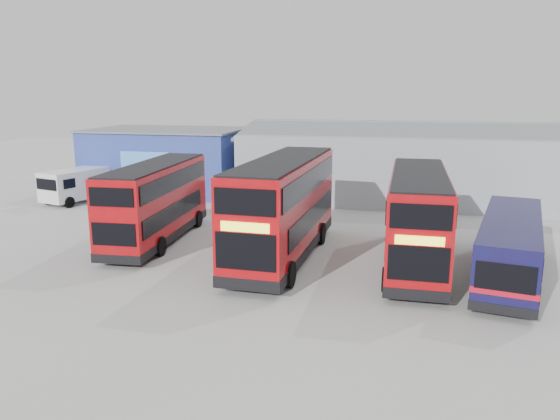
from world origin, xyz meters
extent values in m
plane|color=#9E9D99|center=(0.00, 0.00, 0.00)|extent=(120.00, 120.00, 0.00)
cube|color=navy|center=(-14.00, 18.00, 2.50)|extent=(12.00, 8.00, 5.00)
cube|color=slate|center=(-14.00, 18.00, 5.05)|extent=(12.30, 8.30, 0.15)
cube|color=#5497F0|center=(-14.00, 13.90, 3.00)|extent=(3.96, 0.15, 1.40)
cube|color=#9297A0|center=(8.00, 20.00, 2.50)|extent=(30.00, 12.00, 5.00)
cube|color=slate|center=(8.00, 17.20, 5.25)|extent=(30.50, 6.33, 1.29)
cube|color=slate|center=(8.00, 22.80, 5.25)|extent=(30.50, 6.33, 1.29)
cube|color=#AB090F|center=(-8.11, 3.44, 2.30)|extent=(3.05, 10.31, 3.92)
cube|color=black|center=(-8.11, 3.44, 0.53)|extent=(3.09, 10.35, 0.44)
cube|color=black|center=(-6.86, 3.13, 1.84)|extent=(0.58, 8.61, 0.92)
cube|color=black|center=(-9.31, 2.98, 1.84)|extent=(0.58, 8.61, 0.92)
cube|color=black|center=(-6.88, 3.51, 3.49)|extent=(0.64, 9.58, 0.92)
cube|color=black|center=(-9.34, 3.36, 3.49)|extent=(0.64, 9.58, 0.92)
cube|color=black|center=(-8.43, 8.54, 1.74)|extent=(2.18, 0.18, 1.31)
cube|color=black|center=(-8.43, 8.54, 3.49)|extent=(2.18, 0.18, 0.92)
cube|color=yellow|center=(-8.43, 8.55, 2.62)|extent=(1.74, 0.15, 0.34)
cube|color=black|center=(-7.79, -1.66, 1.74)|extent=(2.13, 0.18, 1.07)
cube|color=black|center=(-7.79, -1.66, 3.49)|extent=(2.13, 0.18, 0.87)
cube|color=black|center=(-8.11, 3.44, 4.28)|extent=(2.89, 10.15, 0.10)
cylinder|color=black|center=(-7.17, 7.04, 0.50)|extent=(0.37, 1.03, 1.01)
cylinder|color=black|center=(-9.49, 6.90, 0.50)|extent=(0.37, 1.03, 1.01)
cylinder|color=black|center=(-6.79, 0.95, 0.50)|extent=(0.37, 1.03, 1.01)
cylinder|color=black|center=(-9.11, 0.80, 0.50)|extent=(0.37, 1.03, 1.01)
cube|color=#AB090F|center=(-0.66, 2.15, 2.64)|extent=(3.20, 11.77, 4.50)
cube|color=black|center=(-0.66, 2.15, 0.61)|extent=(3.24, 11.82, 0.50)
cube|color=black|center=(-2.06, 2.64, 2.11)|extent=(0.41, 9.89, 1.06)
cube|color=black|center=(0.77, 2.54, 2.11)|extent=(0.41, 9.89, 1.06)
cube|color=black|center=(-2.07, 2.20, 4.00)|extent=(0.45, 11.01, 1.06)
cube|color=black|center=(0.75, 2.10, 4.00)|extent=(0.45, 11.01, 1.06)
cube|color=black|center=(-0.87, -3.71, 2.00)|extent=(2.50, 0.15, 1.50)
cube|color=black|center=(-0.87, -3.71, 4.00)|extent=(2.50, 0.15, 1.06)
cube|color=yellow|center=(-0.87, -3.72, 3.00)|extent=(2.00, 0.12, 0.39)
cube|color=black|center=(-0.45, 8.00, 2.00)|extent=(2.45, 0.14, 1.22)
cube|color=black|center=(-0.45, 8.00, 4.00)|extent=(2.45, 0.14, 1.00)
cube|color=black|center=(-0.66, 2.15, 4.92)|extent=(3.02, 11.60, 0.11)
cylinder|color=black|center=(-2.14, -1.86, 0.58)|extent=(0.40, 1.17, 1.16)
cylinder|color=black|center=(0.53, -1.96, 0.58)|extent=(0.40, 1.17, 1.16)
cylinder|color=black|center=(-1.89, 5.14, 0.58)|extent=(0.40, 1.17, 1.16)
cylinder|color=black|center=(0.78, 5.04, 0.58)|extent=(0.40, 1.17, 1.16)
cube|color=#AB090F|center=(5.76, 2.18, 2.41)|extent=(2.55, 10.64, 4.10)
cube|color=black|center=(5.76, 2.18, 0.56)|extent=(2.59, 10.68, 0.46)
cube|color=black|center=(4.47, 2.58, 1.92)|extent=(0.06, 9.01, 0.96)
cube|color=black|center=(7.05, 2.59, 1.92)|extent=(0.06, 9.01, 0.96)
cube|color=black|center=(4.47, 2.18, 3.65)|extent=(0.06, 10.03, 0.96)
cube|color=black|center=(7.05, 2.18, 3.65)|extent=(0.06, 10.03, 0.96)
cube|color=black|center=(5.77, -3.16, 1.82)|extent=(2.28, 0.05, 1.37)
cube|color=black|center=(5.77, -3.16, 3.65)|extent=(2.28, 0.05, 0.96)
cube|color=yellow|center=(5.77, -3.17, 2.73)|extent=(1.82, 0.04, 0.35)
cube|color=black|center=(5.75, 7.52, 1.82)|extent=(2.23, 0.05, 1.11)
cube|color=black|center=(5.75, 7.52, 3.65)|extent=(2.23, 0.05, 0.91)
cube|color=black|center=(5.76, 2.18, 4.48)|extent=(2.39, 10.48, 0.10)
cylinder|color=black|center=(4.55, -1.52, 0.53)|extent=(0.33, 1.05, 1.05)
cylinder|color=black|center=(6.98, -1.51, 0.53)|extent=(0.33, 1.05, 1.05)
cylinder|color=black|center=(4.54, 4.86, 0.53)|extent=(0.33, 1.05, 1.05)
cylinder|color=black|center=(6.97, 4.87, 0.53)|extent=(0.33, 1.05, 1.05)
cube|color=#0E103F|center=(9.76, 1.29, 1.56)|extent=(4.27, 10.52, 2.47)
cube|color=black|center=(9.76, 1.29, 0.49)|extent=(4.32, 10.56, 0.37)
cube|color=red|center=(9.76, 1.29, 1.12)|extent=(4.31, 10.55, 0.23)
cube|color=black|center=(10.87, 0.78, 1.96)|extent=(1.71, 8.43, 0.89)
cube|color=black|center=(8.54, 1.24, 1.96)|extent=(1.71, 8.43, 0.89)
cube|color=black|center=(10.76, 6.34, 1.73)|extent=(2.07, 0.45, 1.21)
cube|color=black|center=(8.76, -3.77, 1.73)|extent=(2.02, 0.44, 1.03)
cylinder|color=black|center=(11.56, 4.64, 0.49)|extent=(0.48, 1.01, 0.97)
cylinder|color=black|center=(9.37, 5.07, 0.49)|extent=(0.48, 1.01, 0.97)
cylinder|color=black|center=(10.30, -1.77, 0.49)|extent=(0.48, 1.01, 0.97)
cylinder|color=black|center=(8.10, -1.34, 0.49)|extent=(0.48, 1.01, 0.97)
cube|color=silver|center=(-18.66, 12.21, 1.40)|extent=(3.64, 5.99, 2.13)
cube|color=black|center=(-19.40, 9.49, 1.74)|extent=(1.96, 0.59, 0.78)
cube|color=black|center=(-20.23, 10.79, 1.74)|extent=(0.32, 0.99, 0.67)
cube|color=black|center=(-18.03, 10.19, 1.74)|extent=(0.32, 0.99, 0.67)
cylinder|color=black|center=(-20.20, 10.66, 0.40)|extent=(0.47, 0.85, 0.81)
cylinder|color=black|center=(-18.13, 10.10, 0.40)|extent=(0.47, 0.85, 0.81)
cylinder|color=black|center=(-19.20, 14.33, 0.40)|extent=(0.47, 0.85, 0.81)
cylinder|color=black|center=(-17.12, 13.77, 0.40)|extent=(0.47, 0.85, 0.81)
camera|label=1|loc=(5.16, -23.47, 8.26)|focal=35.00mm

